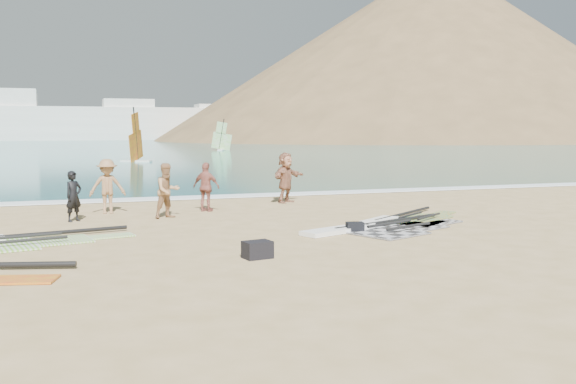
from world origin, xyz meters
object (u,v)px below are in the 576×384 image
object	(u,v)px
rig_green	(4,242)
beachgoer_right	(286,177)
rig_orange	(403,220)
rig_grey	(377,229)
beachgoer_back	(206,187)
gear_bag_far	(355,227)
gear_bag_near	(257,250)
beachgoer_left	(167,191)
person_wetsuit	(74,196)
beachgoer_mid	(107,186)

from	to	relation	value
rig_green	beachgoer_right	bearing A→B (deg)	20.92
rig_green	rig_orange	xyz separation A→B (m)	(11.17, 0.19, -0.00)
rig_grey	beachgoer_back	size ratio (longest dim) A/B	3.30
rig_green	gear_bag_far	bearing A→B (deg)	-19.91
rig_orange	gear_bag_near	distance (m)	6.99
rig_grey	gear_bag_near	xyz separation A→B (m)	(-4.22, -2.59, 0.14)
rig_green	beachgoer_left	world-z (taller)	beachgoer_left
rig_grey	beachgoer_left	xyz separation A→B (m)	(-5.12, 4.43, 0.82)
beachgoer_back	beachgoer_right	world-z (taller)	beachgoer_right
gear_bag_near	gear_bag_far	size ratio (longest dim) A/B	1.29
rig_orange	gear_bag_far	world-z (taller)	gear_bag_far
rig_grey	gear_bag_near	bearing A→B (deg)	-170.63
person_wetsuit	beachgoer_mid	world-z (taller)	beachgoer_mid
rig_green	beachgoer_mid	distance (m)	5.85
rig_grey	beachgoer_mid	bearing A→B (deg)	115.55
gear_bag_near	rig_grey	bearing A→B (deg)	31.56
rig_grey	rig_orange	bearing A→B (deg)	18.34
rig_grey	rig_green	distance (m)	9.68
gear_bag_far	beachgoer_left	bearing A→B (deg)	134.32
beachgoer_mid	beachgoer_back	xyz separation A→B (m)	(3.22, -0.59, -0.07)
beachgoer_right	beachgoer_back	bearing A→B (deg)	168.03
person_wetsuit	beachgoer_mid	xyz separation A→B (m)	(1.09, 1.64, 0.14)
gear_bag_near	person_wetsuit	size ratio (longest dim) A/B	0.39
rig_orange	beachgoer_right	xyz separation A→B (m)	(-1.76, 5.93, 0.92)
rig_grey	gear_bag_far	xyz separation A→B (m)	(-0.71, -0.08, 0.09)
gear_bag_far	person_wetsuit	distance (m)	8.62
gear_bag_far	beachgoer_left	size ratio (longest dim) A/B	0.27
rig_orange	beachgoer_right	bearing A→B (deg)	70.78
rig_orange	beachgoer_mid	bearing A→B (deg)	114.04
rig_orange	beachgoer_right	size ratio (longest dim) A/B	2.42
rig_green	person_wetsuit	size ratio (longest dim) A/B	3.55
rig_orange	beachgoer_left	xyz separation A→B (m)	(-6.68, 3.10, 0.82)
gear_bag_near	beachgoer_right	bearing A→B (deg)	67.82
rig_orange	rig_green	bearing A→B (deg)	145.19
gear_bag_near	beachgoer_right	size ratio (longest dim) A/B	0.31
beachgoer_mid	beachgoer_back	world-z (taller)	beachgoer_mid
rig_grey	rig_green	world-z (taller)	same
person_wetsuit	beachgoer_back	size ratio (longest dim) A/B	0.92
person_wetsuit	rig_green	bearing A→B (deg)	-153.79
rig_orange	beachgoer_back	size ratio (longest dim) A/B	2.78
gear_bag_near	person_wetsuit	distance (m)	8.10
rig_green	beachgoer_right	distance (m)	11.26
gear_bag_near	beachgoer_back	distance (m)	8.26
rig_orange	beachgoer_mid	world-z (taller)	beachgoer_mid
rig_green	person_wetsuit	xyz separation A→B (m)	(1.68, 3.44, 0.72)
rig_green	person_wetsuit	bearing A→B (deg)	51.90
rig_orange	gear_bag_near	xyz separation A→B (m)	(-5.78, -3.92, 0.14)
beachgoer_right	gear_bag_far	bearing A→B (deg)	-131.43
gear_bag_near	beachgoer_back	xyz separation A→B (m)	(0.59, 8.22, 0.65)
person_wetsuit	beachgoer_mid	size ratio (longest dim) A/B	0.85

